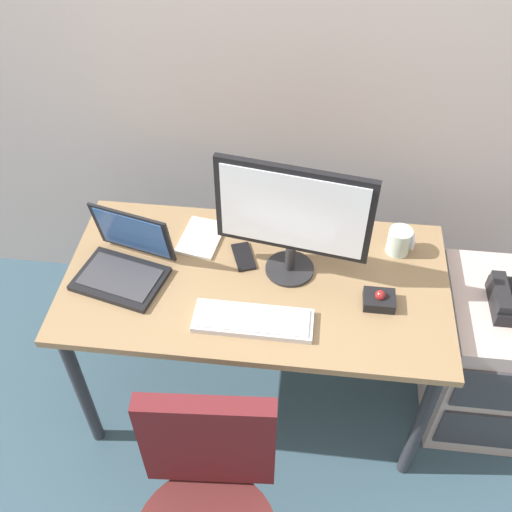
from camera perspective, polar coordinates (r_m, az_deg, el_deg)
ground_plane at (r=2.79m, az=0.00°, el=-12.52°), size 8.00×8.00×0.00m
back_wall at (r=2.39m, az=2.08°, el=21.65°), size 6.00×0.10×2.80m
desk at (r=2.25m, az=0.00°, el=-3.65°), size 1.41×0.73×0.75m
file_cabinet at (r=2.65m, az=21.10°, el=-8.89°), size 0.42×0.53×0.67m
monitor_main at (r=2.03m, az=3.51°, el=3.85°), size 0.54×0.18×0.47m
keyboard at (r=2.05m, az=-0.28°, el=-6.15°), size 0.41×0.14×0.03m
laptop at (r=2.23m, az=-12.39°, el=-0.54°), size 0.37×0.33×0.24m
trackball_mouse at (r=2.14m, az=11.66°, el=-4.09°), size 0.11×0.09×0.07m
coffee_mug at (r=2.32m, az=13.55°, el=1.41°), size 0.10×0.09×0.11m
paper_notepad at (r=2.34m, az=-5.24°, el=1.76°), size 0.18×0.23×0.01m
cell_phone at (r=2.26m, az=-1.20°, el=-0.06°), size 0.11×0.16×0.01m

